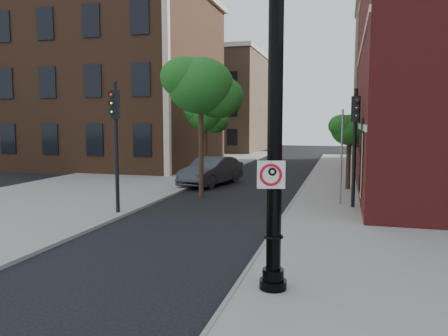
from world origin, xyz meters
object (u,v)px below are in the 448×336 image
(no_parking_sign, at_px, (271,174))
(traffic_signal_right, at_px, (355,129))
(lamppost, at_px, (275,145))
(parked_car, at_px, (211,171))
(traffic_signal_left, at_px, (115,126))

(no_parking_sign, height_order, traffic_signal_right, traffic_signal_right)
(lamppost, distance_m, parked_car, 16.72)
(parked_car, xyz_separation_m, traffic_signal_right, (7.96, -5.43, 2.60))
(traffic_signal_left, distance_m, traffic_signal_right, 9.80)
(lamppost, distance_m, traffic_signal_left, 9.67)
(lamppost, bearing_deg, no_parking_sign, -102.33)
(lamppost, relative_size, no_parking_sign, 11.95)
(no_parking_sign, bearing_deg, traffic_signal_left, 125.25)
(lamppost, relative_size, traffic_signal_right, 1.38)
(lamppost, xyz_separation_m, traffic_signal_left, (-7.29, 6.34, 0.30))
(lamppost, bearing_deg, traffic_signal_left, 139.01)
(traffic_signal_right, bearing_deg, lamppost, -86.87)
(no_parking_sign, distance_m, traffic_signal_left, 9.79)
(traffic_signal_left, bearing_deg, no_parking_sign, -65.47)
(parked_car, bearing_deg, no_parking_sign, -56.44)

